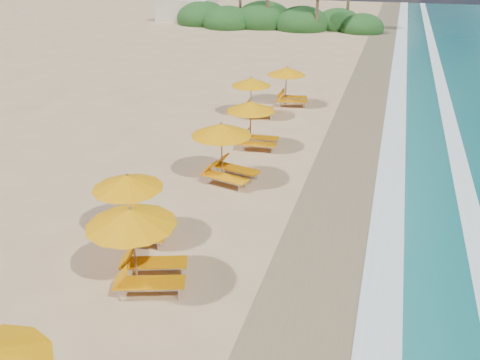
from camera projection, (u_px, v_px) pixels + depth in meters
The scene contains 11 objects.
ground at pixel (240, 208), 19.43m from camera, with size 160.00×160.00×0.00m, color tan.
wet_sand at pixel (344, 223), 18.37m from camera, with size 4.00×160.00×0.01m, color olive.
surf_foam at pixel (422, 234), 17.65m from camera, with size 4.00×160.00×0.01m.
station_2 at pixel (141, 242), 14.46m from camera, with size 3.37×3.30×2.64m.
station_3 at pixel (135, 203), 16.92m from camera, with size 2.76×2.59×2.43m.
station_4 at pixel (226, 149), 21.06m from camera, with size 3.21×3.09×2.62m.
station_5 at pixel (254, 121), 24.64m from camera, with size 2.79×2.62×2.44m.
station_6 at pixel (254, 95), 29.17m from camera, with size 2.95×2.86×2.38m.
station_7 at pixel (289, 83), 31.32m from camera, with size 2.98×2.86×2.46m.
treeline at pixel (271, 19), 61.00m from camera, with size 25.80×8.80×9.74m.
beach_building at pixel (187, 10), 66.17m from camera, with size 7.00×5.00×2.80m, color beige.
Camera 1 is at (4.99, -16.37, 9.27)m, focal length 37.57 mm.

